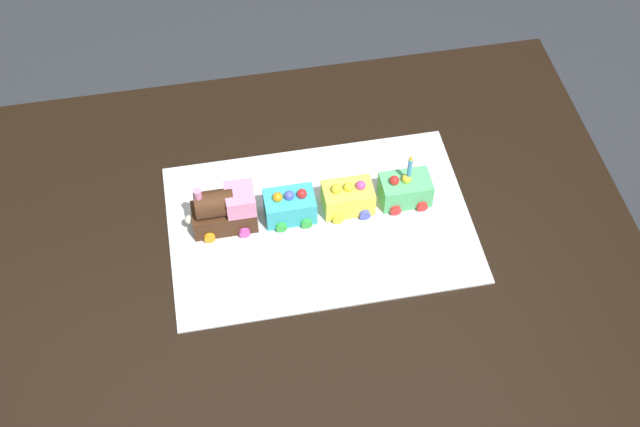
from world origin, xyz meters
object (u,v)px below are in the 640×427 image
(dining_table, at_px, (287,278))
(birthday_candle, at_px, (410,166))
(cake_locomotive, at_px, (224,210))
(cake_car_hopper_lemon, at_px, (348,197))
(cake_car_caboose_turquoise, at_px, (290,206))
(cake_car_gondola_mint_green, at_px, (405,189))

(dining_table, relative_size, birthday_candle, 23.92)
(cake_locomotive, distance_m, cake_car_hopper_lemon, 0.25)
(dining_table, height_order, birthday_candle, birthday_candle)
(cake_locomotive, distance_m, cake_car_caboose_turquoise, 0.13)
(birthday_candle, bearing_deg, cake_car_hopper_lemon, 180.00)
(cake_car_gondola_mint_green, relative_size, birthday_candle, 1.71)
(cake_car_gondola_mint_green, bearing_deg, cake_car_hopper_lemon, 180.00)
(cake_locomotive, height_order, cake_car_caboose_turquoise, cake_locomotive)
(cake_locomotive, bearing_deg, birthday_candle, 0.00)
(cake_car_hopper_lemon, bearing_deg, cake_locomotive, -180.00)
(dining_table, height_order, cake_car_caboose_turquoise, cake_car_caboose_turquoise)
(cake_locomotive, bearing_deg, dining_table, -35.32)
(dining_table, relative_size, cake_car_gondola_mint_green, 14.00)
(cake_car_gondola_mint_green, distance_m, birthday_candle, 0.07)
(cake_car_gondola_mint_green, bearing_deg, cake_locomotive, -180.00)
(dining_table, xyz_separation_m, cake_car_caboose_turquoise, (0.02, 0.08, 0.14))
(cake_car_hopper_lemon, bearing_deg, dining_table, -151.91)
(cake_car_caboose_turquoise, bearing_deg, cake_car_gondola_mint_green, 0.00)
(dining_table, height_order, cake_car_hopper_lemon, cake_car_hopper_lemon)
(cake_car_gondola_mint_green, bearing_deg, dining_table, -163.77)
(cake_locomotive, xyz_separation_m, cake_car_hopper_lemon, (0.25, 0.00, -0.02))
(dining_table, relative_size, cake_locomotive, 10.00)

